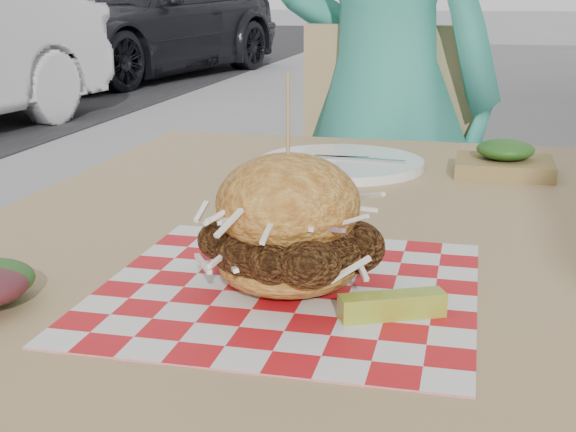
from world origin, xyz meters
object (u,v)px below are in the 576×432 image
at_px(diner, 382,93).
at_px(sandwich, 288,231).
at_px(car_dark, 140,21).
at_px(patio_table, 297,281).
at_px(patio_chair, 382,196).

height_order(diner, sandwich, diner).
relative_size(car_dark, sandwich, 21.75).
relative_size(diner, patio_table, 1.32).
bearing_deg(sandwich, diner, 92.55).
bearing_deg(sandwich, car_dark, 114.13).
bearing_deg(sandwich, patio_chair, 91.90).
distance_m(car_dark, patio_chair, 8.29).
distance_m(diner, patio_chair, 0.25).
bearing_deg(car_dark, patio_table, -52.30).
bearing_deg(diner, patio_chair, 117.89).
bearing_deg(patio_table, sandwich, -79.74).
xyz_separation_m(diner, patio_table, (0.01, -1.00, -0.12)).
bearing_deg(sandwich, patio_table, 100.26).
xyz_separation_m(car_dark, sandwich, (3.82, -8.53, 0.15)).
distance_m(car_dark, patio_table, 9.12).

